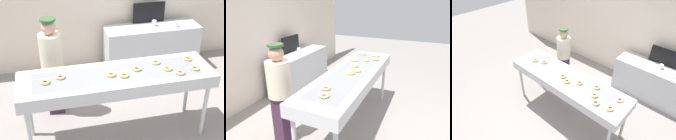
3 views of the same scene
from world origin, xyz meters
TOP-DOWN VIEW (x-y plane):
  - ground_plane at (0.00, 0.00)m, footprint 16.00×16.00m
  - back_wall at (0.00, 2.22)m, footprint 8.00×0.12m
  - fryer_conveyor at (0.00, 0.00)m, footprint 2.55×0.71m
  - glazed_donut_0 at (1.04, -0.12)m, footprint 0.15×0.15m
  - glazed_donut_1 at (-0.08, -0.02)m, footprint 0.17×0.17m
  - glazed_donut_2 at (0.58, 0.15)m, footprint 0.14×0.14m
  - glazed_donut_3 at (0.07, -0.08)m, footprint 0.15×0.15m
  - glazed_donut_4 at (-0.72, 0.07)m, footprint 0.15×0.15m
  - glazed_donut_5 at (0.80, -0.18)m, footprint 0.17×0.17m
  - glazed_donut_6 at (-0.91, -0.01)m, footprint 0.17×0.17m
  - glazed_donut_7 at (0.28, 0.04)m, footprint 0.17×0.17m
  - glazed_donut_8 at (1.06, 0.15)m, footprint 0.16×0.16m
  - glazed_donut_9 at (0.67, -0.05)m, footprint 0.16×0.16m
  - worker_baker at (-0.79, 0.77)m, footprint 0.33×0.33m
  - prep_counter at (1.13, 1.77)m, footprint 1.79×0.56m
  - paper_cup_0 at (1.17, 1.80)m, footprint 0.08×0.08m
  - menu_display at (1.13, 2.00)m, footprint 0.62×0.04m

SIDE VIEW (x-z plane):
  - ground_plane at x=0.00m, z-range 0.00..0.00m
  - prep_counter at x=1.13m, z-range 0.00..0.86m
  - worker_baker at x=-0.79m, z-range 0.09..1.65m
  - paper_cup_0 at x=1.17m, z-range 0.86..0.96m
  - fryer_conveyor at x=0.00m, z-range 0.42..1.44m
  - glazed_donut_0 at x=1.04m, z-range 1.02..1.05m
  - glazed_donut_1 at x=-0.08m, z-range 1.02..1.05m
  - glazed_donut_2 at x=0.58m, z-range 1.02..1.05m
  - glazed_donut_3 at x=0.07m, z-range 1.02..1.05m
  - glazed_donut_4 at x=-0.72m, z-range 1.02..1.05m
  - glazed_donut_5 at x=0.80m, z-range 1.02..1.05m
  - glazed_donut_6 at x=-0.91m, z-range 1.02..1.05m
  - glazed_donut_7 at x=0.28m, z-range 1.02..1.05m
  - glazed_donut_8 at x=1.06m, z-range 1.02..1.05m
  - glazed_donut_9 at x=0.67m, z-range 1.02..1.05m
  - menu_display at x=1.13m, z-range 0.86..1.25m
  - back_wall at x=0.00m, z-range 0.00..2.87m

